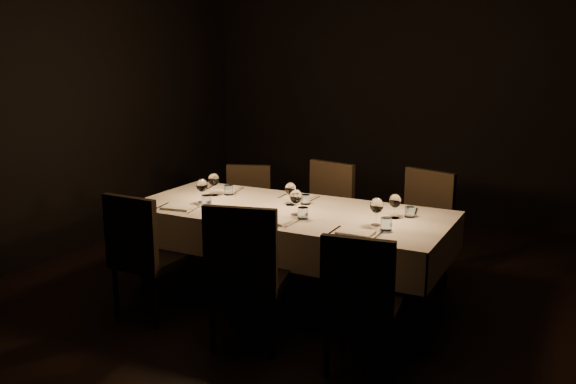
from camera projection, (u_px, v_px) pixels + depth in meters
The scene contains 14 objects.
room at pixel (288, 115), 4.63m from camera, with size 5.01×6.01×3.01m.
dining_table at pixel (288, 218), 4.81m from camera, with size 2.52×1.12×0.76m.
chair_near_left at pixel (143, 251), 4.51m from camera, with size 0.47×0.47×0.97m.
place_setting_near_left at pixel (196, 196), 4.91m from camera, with size 0.37×0.42×0.20m.
chair_near_center at pixel (246, 270), 4.05m from camera, with size 0.59×0.59×1.02m.
place_setting_near_center at pixel (291, 208), 4.53m from camera, with size 0.36×0.42×0.20m.
chair_near_right at pixel (361, 298), 3.71m from camera, with size 0.49×0.49×0.92m.
place_setting_near_right at pixel (373, 218), 4.25m from camera, with size 0.36×0.42×0.20m.
chair_far_left at pixel (247, 207), 5.90m from camera, with size 0.55×0.55×0.90m.
place_setting_far_left at pixel (221, 185), 5.31m from camera, with size 0.37×0.41×0.20m.
chair_far_center at pixel (324, 212), 5.54m from camera, with size 0.57×0.57×0.99m.
place_setting_far_center at pixel (297, 194), 4.98m from camera, with size 0.34×0.41×0.19m.
chair_far_right at pixel (420, 224), 5.16m from camera, with size 0.60×0.60×0.99m.
place_setting_far_right at pixel (399, 206), 4.60m from camera, with size 0.35×0.41×0.19m.
Camera 1 is at (2.11, -4.13, 1.98)m, focal length 38.00 mm.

